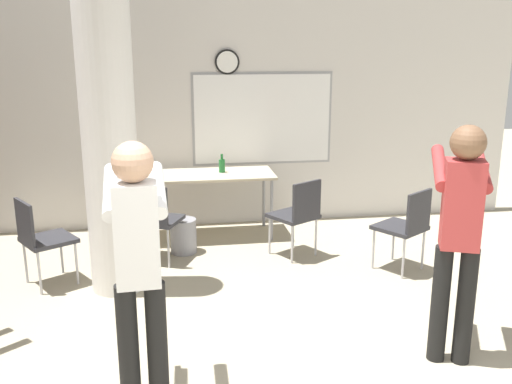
# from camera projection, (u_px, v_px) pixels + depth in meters

# --- Properties ---
(wall_back) EXTENTS (8.00, 0.15, 2.80)m
(wall_back) POSITION_uv_depth(u_px,v_px,m) (209.00, 115.00, 7.11)
(wall_back) COLOR silver
(wall_back) RESTS_ON ground_plane
(support_pillar) EXTENTS (0.49, 0.49, 2.80)m
(support_pillar) POSITION_uv_depth(u_px,v_px,m) (109.00, 144.00, 5.13)
(support_pillar) COLOR white
(support_pillar) RESTS_ON ground_plane
(folding_table) EXTENTS (1.76, 0.67, 0.78)m
(folding_table) POSITION_uv_depth(u_px,v_px,m) (200.00, 178.00, 6.74)
(folding_table) COLOR beige
(folding_table) RESTS_ON ground_plane
(bottle_on_table) EXTENTS (0.07, 0.07, 0.22)m
(bottle_on_table) POSITION_uv_depth(u_px,v_px,m) (222.00, 165.00, 6.79)
(bottle_on_table) COLOR #1E6B2D
(bottle_on_table) RESTS_ON folding_table
(waste_bin) EXTENTS (0.29, 0.29, 0.39)m
(waste_bin) POSITION_uv_depth(u_px,v_px,m) (183.00, 236.00, 6.35)
(waste_bin) COLOR gray
(waste_bin) RESTS_ON ground_plane
(chair_table_left) EXTENTS (0.58, 0.58, 0.87)m
(chair_table_left) POSITION_uv_depth(u_px,v_px,m) (156.00, 217.00, 5.98)
(chair_table_left) COLOR #2D2D33
(chair_table_left) RESTS_ON ground_plane
(chair_table_right) EXTENTS (0.60, 0.60, 0.87)m
(chair_table_right) POSITION_uv_depth(u_px,v_px,m) (298.00, 212.00, 6.15)
(chair_table_right) COLOR #2D2D33
(chair_table_right) RESTS_ON ground_plane
(chair_mid_room) EXTENTS (0.61, 0.61, 0.87)m
(chair_mid_room) POSITION_uv_depth(u_px,v_px,m) (406.00, 224.00, 5.76)
(chair_mid_room) COLOR #2D2D33
(chair_mid_room) RESTS_ON ground_plane
(chair_near_pillar) EXTENTS (0.61, 0.61, 0.87)m
(chair_near_pillar) POSITION_uv_depth(u_px,v_px,m) (41.00, 236.00, 5.40)
(chair_near_pillar) COLOR #2D2D33
(chair_near_pillar) RESTS_ON ground_plane
(person_playing_side) EXTENTS (0.55, 0.73, 1.76)m
(person_playing_side) POSITION_uv_depth(u_px,v_px,m) (459.00, 227.00, 4.00)
(person_playing_side) COLOR black
(person_playing_side) RESTS_ON ground_plane
(person_playing_front) EXTENTS (0.41, 0.68, 1.75)m
(person_playing_front) POSITION_uv_depth(u_px,v_px,m) (138.00, 260.00, 3.40)
(person_playing_front) COLOR black
(person_playing_front) RESTS_ON ground_plane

